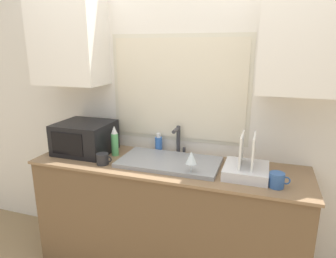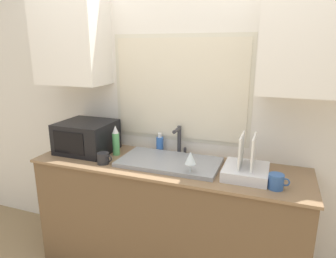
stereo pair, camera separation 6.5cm
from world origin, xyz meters
TOP-DOWN VIEW (x-y plane):
  - countertop at (0.00, 0.29)m, footprint 2.06×0.60m
  - wall_back at (0.00, 0.56)m, footprint 6.00×0.38m
  - sink_basin at (0.02, 0.29)m, footprint 0.75×0.41m
  - faucet at (0.02, 0.50)m, footprint 0.08×0.15m
  - microwave at (-0.73, 0.32)m, footprint 0.43×0.39m
  - dish_rack at (0.58, 0.26)m, footprint 0.29×0.31m
  - spray_bottle at (-0.46, 0.33)m, footprint 0.06×0.06m
  - soap_bottle at (-0.15, 0.52)m, footprint 0.06×0.06m
  - mug_near_sink at (-0.45, 0.12)m, footprint 0.12×0.09m
  - wine_glass at (0.23, 0.13)m, footprint 0.08×0.08m
  - mug_by_rack at (0.78, 0.13)m, footprint 0.13×0.09m

SIDE VIEW (x-z plane):
  - countertop at x=0.00m, z-range 0.00..0.93m
  - sink_basin at x=0.02m, z-range 0.93..0.96m
  - mug_near_sink at x=-0.45m, z-range 0.93..1.02m
  - mug_by_rack at x=0.78m, z-range 0.93..1.03m
  - dish_rack at x=0.58m, z-range 0.84..1.13m
  - soap_bottle at x=-0.15m, z-range 0.92..1.08m
  - spray_bottle at x=-0.46m, z-range 0.93..1.17m
  - microwave at x=-0.73m, z-range 0.93..1.18m
  - wine_glass at x=0.23m, z-range 0.97..1.15m
  - faucet at x=0.02m, z-range 0.95..1.19m
  - wall_back at x=0.00m, z-range 0.11..2.71m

